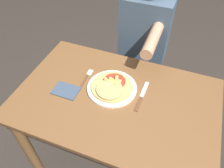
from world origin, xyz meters
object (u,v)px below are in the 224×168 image
fork (86,78)px  knife (142,96)px  plate (112,88)px  pizza (112,86)px  dining_table (116,111)px  person_diner (144,39)px

fork → knife: (0.34, -0.02, 0.00)m
plate → pizza: (0.00, -0.00, 0.02)m
dining_table → person_diner: (-0.00, 0.61, 0.11)m
fork → plate: bearing=-7.8°
plate → pizza: bearing=-88.0°
dining_table → knife: size_ratio=4.95×
plate → pizza: size_ratio=1.19×
plate → fork: (-0.17, 0.02, -0.00)m
pizza → knife: (0.17, 0.01, -0.02)m
plate → fork: bearing=172.2°
dining_table → knife: 0.19m
fork → person_diner: bearing=68.3°
knife → pizza: bearing=-176.6°
plate → knife: plate is taller
plate → dining_table: bearing=-51.5°
dining_table → person_diner: bearing=90.3°
pizza → person_diner: bearing=86.0°
fork → dining_table: bearing=-19.8°
pizza → person_diner: size_ratio=0.20×
plate → pizza: pizza is taller
person_diner → plate: bearing=-94.1°
plate → person_diner: (0.04, 0.56, -0.03)m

